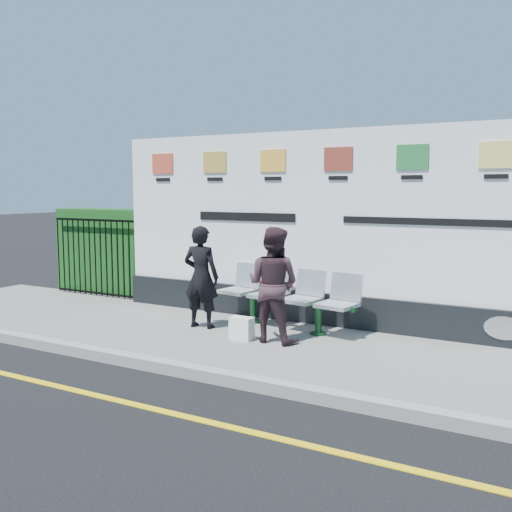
{
  "coord_description": "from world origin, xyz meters",
  "views": [
    {
      "loc": [
        3.6,
        -4.36,
        2.23
      ],
      "look_at": [
        -0.41,
        2.87,
        1.25
      ],
      "focal_mm": 40.0,
      "sensor_mm": 36.0,
      "label": 1
    }
  ],
  "objects_px": {
    "bench": "(284,312)",
    "woman_right": "(273,284)",
    "billboard": "(339,242)",
    "woman_left": "(201,277)"
  },
  "relations": [
    {
      "from": "billboard",
      "to": "woman_left",
      "type": "height_order",
      "value": "billboard"
    },
    {
      "from": "billboard",
      "to": "woman_left",
      "type": "xyz_separation_m",
      "value": [
        -1.77,
        -1.15,
        -0.52
      ]
    },
    {
      "from": "billboard",
      "to": "woman_right",
      "type": "distance_m",
      "value": 1.48
    },
    {
      "from": "woman_left",
      "to": "bench",
      "type": "bearing_deg",
      "value": -159.93
    },
    {
      "from": "bench",
      "to": "woman_left",
      "type": "distance_m",
      "value": 1.37
    },
    {
      "from": "billboard",
      "to": "woman_right",
      "type": "relative_size",
      "value": 5.01
    },
    {
      "from": "bench",
      "to": "woman_left",
      "type": "xyz_separation_m",
      "value": [
        -1.13,
        -0.57,
        0.53
      ]
    },
    {
      "from": "bench",
      "to": "woman_left",
      "type": "bearing_deg",
      "value": -144.29
    },
    {
      "from": "bench",
      "to": "woman_left",
      "type": "height_order",
      "value": "woman_left"
    },
    {
      "from": "bench",
      "to": "woman_right",
      "type": "distance_m",
      "value": 0.95
    }
  ]
}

